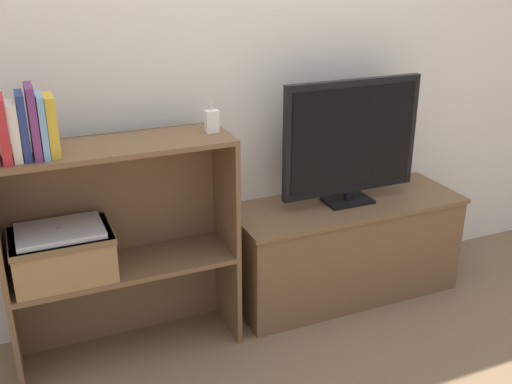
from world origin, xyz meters
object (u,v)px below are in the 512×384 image
Objects in this scene: book_crimson at (3,129)px; book_skyblue at (42,125)px; book_navy at (23,126)px; laptop at (60,231)px; tv at (351,140)px; book_mustard at (51,125)px; tv_stand at (345,248)px; book_ivory at (14,131)px; storage_basket_left at (63,253)px; baby_monitor at (212,121)px; book_plum at (33,122)px.

book_crimson reaches higher than book_skyblue.
book_skyblue is (0.06, 0.00, -0.00)m from book_navy.
book_crimson is 0.70× the size of laptop.
book_navy is (-1.36, -0.09, 0.24)m from tv.
tv_stand is at bearing 4.15° from book_mustard.
book_ivory is at bearing -176.28° from tv.
storage_basket_left is (-0.02, 0.03, -0.50)m from book_mustard.
book_navy is 0.69m from baby_monitor.
tv is 0.69m from baby_monitor.
book_ivory is at bearing -176.21° from tv_stand.
book_crimson is 1.88× the size of baby_monitor.
book_navy is at bearing 0.00° from book_ivory.
book_plum is at bearing -175.91° from baby_monitor.
tv is 1.38m from book_navy.
laptop is at bearing 69.72° from book_skyblue.
book_navy reaches higher than tv_stand.
laptop is (0.01, 0.03, -0.42)m from book_skyblue.
book_navy reaches higher than storage_basket_left.
baby_monitor is at bearing 1.40° from laptop.
book_crimson is 0.88× the size of book_plum.
book_plum is at bearing -140.97° from storage_basket_left.
baby_monitor is 0.37× the size of laptop.
book_crimson reaches higher than tv_stand.
tv_stand is 5.22× the size of book_mustard.
storage_basket_left is (0.04, 0.03, -0.52)m from book_plum.
laptop is at bearing -177.39° from tv.
tv is (-0.00, -0.00, 0.54)m from tv_stand.
laptop reaches higher than tv_stand.
book_ivory is at bearing 0.00° from book_crimson.
book_mustard is at bearing -60.29° from storage_basket_left.
tv_stand is 3.50× the size of laptop.
book_ivory is 0.09m from book_skyblue.
book_mustard is (0.15, 0.00, -0.00)m from book_crimson.
laptop is (-1.29, -0.06, -0.18)m from tv.
book_crimson is at bearing 180.00° from book_skyblue.
storage_basket_left is 1.19× the size of laptop.
tv is at bearing 3.72° from book_ivory.
book_skyblue is at bearing 0.00° from book_crimson.
book_ivory reaches higher than storage_basket_left.
laptop is at bearing -177.32° from tv_stand.
tv is at bearing 3.81° from book_navy.
baby_monitor reaches higher than storage_basket_left.
book_plum is (-1.32, -0.09, 0.79)m from tv_stand.
tv_stand is at bearing 3.79° from book_ivory.
tv is 1.32m from book_skyblue.
baby_monitor is (0.69, 0.05, -0.07)m from book_navy.
book_skyblue is 0.03m from book_mustard.
tv_stand is 1.59m from book_ivory.
book_plum is (0.03, 0.00, 0.01)m from book_navy.
book_mustard is 0.67× the size of laptop.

